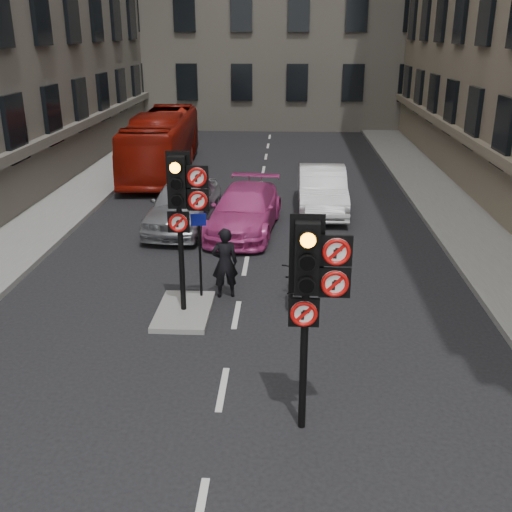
# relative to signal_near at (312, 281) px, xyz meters

# --- Properties ---
(ground) EXTENTS (120.00, 120.00, 0.00)m
(ground) POSITION_rel_signal_near_xyz_m (-1.49, -0.99, -2.58)
(ground) COLOR black
(ground) RESTS_ON ground
(pavement_left) EXTENTS (3.00, 50.00, 0.16)m
(pavement_left) POSITION_rel_signal_near_xyz_m (-8.69, 11.01, -2.50)
(pavement_left) COLOR gray
(pavement_left) RESTS_ON ground
(pavement_right) EXTENTS (3.00, 50.00, 0.16)m
(pavement_right) POSITION_rel_signal_near_xyz_m (5.71, 11.01, -2.50)
(pavement_right) COLOR gray
(pavement_right) RESTS_ON ground
(centre_island) EXTENTS (1.20, 2.00, 0.12)m
(centre_island) POSITION_rel_signal_near_xyz_m (-2.69, 4.01, -2.52)
(centre_island) COLOR gray
(centre_island) RESTS_ON ground
(signal_near) EXTENTS (0.91, 0.40, 3.58)m
(signal_near) POSITION_rel_signal_near_xyz_m (0.00, 0.00, 0.00)
(signal_near) COLOR black
(signal_near) RESTS_ON ground
(signal_far) EXTENTS (0.91, 0.40, 3.58)m
(signal_far) POSITION_rel_signal_near_xyz_m (-2.60, 4.00, 0.12)
(signal_far) COLOR black
(signal_far) RESTS_ON centre_island
(car_silver) EXTENTS (2.22, 4.79, 1.59)m
(car_silver) POSITION_rel_signal_near_xyz_m (-3.71, 10.32, -1.79)
(car_silver) COLOR #ABADB3
(car_silver) RESTS_ON ground
(car_white) EXTENTS (1.64, 4.66, 1.53)m
(car_white) POSITION_rel_signal_near_xyz_m (0.85, 12.48, -1.82)
(car_white) COLOR silver
(car_white) RESTS_ON ground
(car_pink) EXTENTS (2.43, 4.99, 1.40)m
(car_pink) POSITION_rel_signal_near_xyz_m (-1.72, 10.05, -1.88)
(car_pink) COLOR #C23985
(car_pink) RESTS_ON ground
(bus_red) EXTENTS (2.63, 9.58, 2.64)m
(bus_red) POSITION_rel_signal_near_xyz_m (-5.99, 18.25, -1.26)
(bus_red) COLOR maroon
(bus_red) RESTS_ON ground
(motorcycle) EXTENTS (0.72, 1.79, 1.05)m
(motorcycle) POSITION_rel_signal_near_xyz_m (-0.19, 5.01, -2.06)
(motorcycle) COLOR black
(motorcycle) RESTS_ON ground
(motorcyclist) EXTENTS (0.71, 0.55, 1.73)m
(motorcyclist) POSITION_rel_signal_near_xyz_m (-1.84, 5.01, -1.72)
(motorcyclist) COLOR black
(motorcyclist) RESTS_ON ground
(info_sign) EXTENTS (0.35, 0.13, 2.05)m
(info_sign) POSITION_rel_signal_near_xyz_m (-2.39, 4.74, -1.14)
(info_sign) COLOR black
(info_sign) RESTS_ON centre_island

